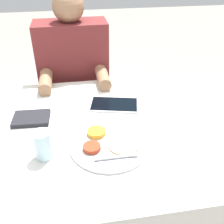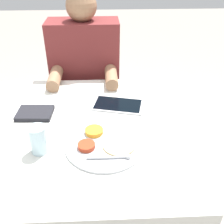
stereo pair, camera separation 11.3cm
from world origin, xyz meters
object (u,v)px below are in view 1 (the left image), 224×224
thali_tray (108,144)px  person_diner (76,96)px  red_notebook (31,119)px  drinking_glass (43,145)px  tablet_device (114,105)px

thali_tray → person_diner: (-0.11, 0.75, -0.19)m
red_notebook → person_diner: (0.21, 0.52, -0.19)m
person_diner → drinking_glass: person_diner is taller
thali_tray → tablet_device: bearing=76.0°
red_notebook → drinking_glass: bearing=-74.5°
tablet_device → drinking_glass: 0.46m
red_notebook → tablet_device: red_notebook is taller
red_notebook → drinking_glass: drinking_glass is taller
red_notebook → drinking_glass: (0.07, -0.25, 0.05)m
thali_tray → drinking_glass: 0.25m
drinking_glass → tablet_device: bearing=45.1°
tablet_device → person_diner: 0.52m
red_notebook → tablet_device: size_ratio=0.61×
red_notebook → tablet_device: 0.40m
red_notebook → person_diner: bearing=67.9°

